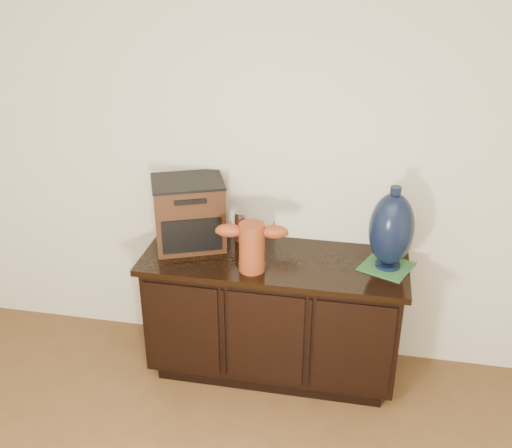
% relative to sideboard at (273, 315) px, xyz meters
% --- Properties ---
extents(sideboard, '(1.46, 0.56, 0.75)m').
position_rel_sideboard_xyz_m(sideboard, '(0.00, 0.00, 0.00)').
color(sideboard, black).
rests_on(sideboard, ground).
extents(terracotta_vessel, '(0.38, 0.16, 0.27)m').
position_rel_sideboard_xyz_m(terracotta_vessel, '(-0.10, -0.14, 0.52)').
color(terracotta_vessel, '#993F1B').
rests_on(terracotta_vessel, sideboard).
extents(tv_radio, '(0.48, 0.44, 0.39)m').
position_rel_sideboard_xyz_m(tv_radio, '(-0.50, 0.08, 0.56)').
color(tv_radio, '#391D0E').
rests_on(tv_radio, sideboard).
extents(green_mat, '(0.32, 0.32, 0.01)m').
position_rel_sideboard_xyz_m(green_mat, '(0.61, 0.02, 0.37)').
color(green_mat, '#2B6031').
rests_on(green_mat, sideboard).
extents(lamp_base, '(0.31, 0.31, 0.46)m').
position_rel_sideboard_xyz_m(lamp_base, '(0.61, 0.02, 0.59)').
color(lamp_base, black).
rests_on(lamp_base, green_mat).
extents(spray_can, '(0.06, 0.06, 0.18)m').
position_rel_sideboard_xyz_m(spray_can, '(-0.23, 0.18, 0.46)').
color(spray_can, '#5B1B0F').
rests_on(spray_can, sideboard).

